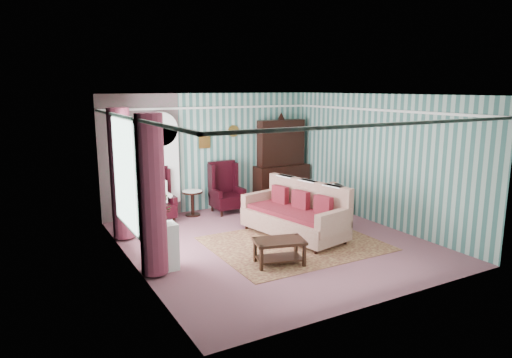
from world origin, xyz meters
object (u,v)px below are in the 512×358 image
wingback_right (227,188)px  coffee_table (279,252)px  bookcase (162,171)px  nest_table (341,204)px  plant_stand (160,247)px  sofa (294,215)px  floral_armchair (326,209)px  round_side_table (193,203)px  dresser_hutch (282,159)px  wingback_left (157,196)px  seated_woman (157,197)px

wingback_right → coffee_table: size_ratio=1.45×
bookcase → nest_table: bearing=-26.9°
bookcase → nest_table: (3.82, -1.94, -0.85)m
plant_stand → sofa: bearing=7.7°
sofa → nest_table: bearing=-79.0°
nest_table → floral_armchair: bearing=-145.7°
round_side_table → coffee_table: bearing=-87.3°
bookcase → plant_stand: (-1.05, -3.14, -0.72)m
sofa → floral_armchair: sofa is taller
dresser_hutch → wingback_left: 3.55m
sofa → floral_armchair: (0.90, 0.10, -0.02)m
nest_table → plant_stand: size_ratio=0.68×
round_side_table → wingback_left: bearing=-170.5°
round_side_table → plant_stand: size_ratio=0.75×
bookcase → sofa: bearing=-55.4°
wingback_left → seated_woman: bearing=0.0°
coffee_table → wingback_left: bearing=107.0°
bookcase → plant_stand: size_ratio=2.80×
bookcase → nest_table: size_ratio=4.15×
round_side_table → nest_table: bearing=-28.2°
nest_table → plant_stand: bearing=-166.2°
nest_table → coffee_table: bearing=-146.8°
wingback_right → round_side_table: size_ratio=2.08×
dresser_hutch → plant_stand: bearing=-144.9°
wingback_right → coffee_table: bearing=-100.9°
floral_armchair → sofa: bearing=110.8°
wingback_right → plant_stand: (-2.55, -2.75, -0.22)m
seated_woman → nest_table: 4.37m
seated_woman → round_side_table: bearing=9.5°
round_side_table → coffee_table: size_ratio=0.69×
floral_armchair → dresser_hutch: bearing=4.0°
bookcase → round_side_table: (0.65, -0.24, -0.82)m
floral_armchair → seated_woman: bearing=67.7°
plant_stand → floral_armchair: 3.88m
dresser_hutch → seated_woman: dresser_hutch is taller
wingback_right → nest_table: size_ratio=2.31×
wingback_left → nest_table: 4.37m
round_side_table → nest_table: 3.60m
wingback_left → wingback_right: same height
sofa → floral_armchair: size_ratio=2.59×
plant_stand → coffee_table: size_ratio=0.93×
seated_woman → plant_stand: 2.87m
dresser_hutch → nest_table: size_ratio=4.37×
dresser_hutch → floral_armchair: bearing=-100.2°
nest_table → floral_armchair: (-1.03, -0.70, 0.17)m
plant_stand → floral_armchair: bearing=7.4°
floral_armchair → coffee_table: 2.35m
wingback_right → plant_stand: size_ratio=1.56×
seated_woman → floral_armchair: size_ratio=1.34×
seated_woman → floral_armchair: (3.04, -2.25, -0.15)m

